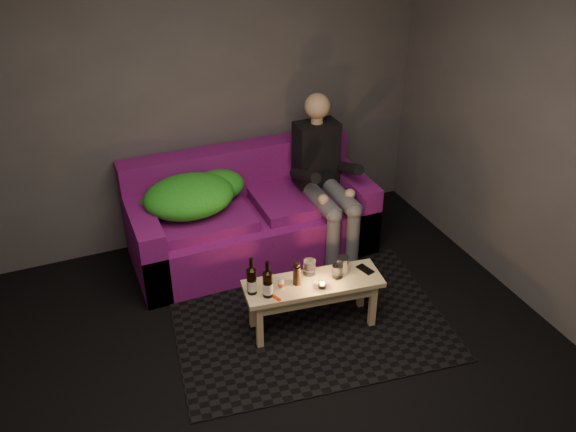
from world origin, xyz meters
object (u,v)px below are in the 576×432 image
(sofa, at_px, (249,218))
(steel_cup, at_px, (343,265))
(coffee_table, at_px, (313,290))
(person, at_px, (324,174))
(beer_bottle_a, at_px, (252,280))
(beer_bottle_b, at_px, (268,283))

(sofa, bearing_deg, steel_cup, -73.54)
(coffee_table, bearing_deg, person, 61.04)
(beer_bottle_a, distance_m, steel_cup, 0.67)
(person, bearing_deg, sofa, 165.15)
(beer_bottle_a, relative_size, beer_bottle_b, 1.01)
(person, height_order, coffee_table, person)
(coffee_table, height_order, beer_bottle_a, beer_bottle_a)
(person, height_order, steel_cup, person)
(coffee_table, bearing_deg, sofa, 94.11)
(beer_bottle_a, bearing_deg, sofa, 71.68)
(sofa, distance_m, beer_bottle_a, 1.14)
(coffee_table, height_order, steel_cup, steel_cup)
(coffee_table, relative_size, beer_bottle_a, 3.58)
(beer_bottle_a, bearing_deg, beer_bottle_b, -39.81)
(person, xyz_separation_m, beer_bottle_a, (-0.96, -0.90, -0.18))
(beer_bottle_b, distance_m, steel_cup, 0.59)
(beer_bottle_a, height_order, beer_bottle_b, beer_bottle_a)
(sofa, bearing_deg, person, -14.85)
(person, xyz_separation_m, beer_bottle_b, (-0.87, -0.98, -0.18))
(coffee_table, relative_size, beer_bottle_b, 3.61)
(sofa, bearing_deg, coffee_table, -85.89)
(sofa, relative_size, beer_bottle_a, 7.08)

